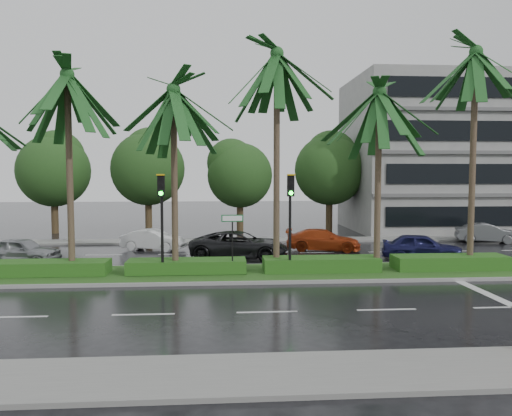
{
  "coord_description": "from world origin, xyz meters",
  "views": [
    {
      "loc": [
        -1.51,
        -20.98,
        4.54
      ],
      "look_at": [
        0.1,
        1.5,
        2.97
      ],
      "focal_mm": 35.0,
      "sensor_mm": 36.0,
      "label": 1
    }
  ],
  "objects": [
    {
      "name": "ground",
      "position": [
        0.0,
        0.0,
        0.0
      ],
      "size": [
        120.0,
        120.0,
        0.0
      ],
      "primitive_type": "plane",
      "color": "black",
      "rests_on": "ground"
    },
    {
      "name": "near_sidewalk",
      "position": [
        0.0,
        -10.2,
        0.06
      ],
      "size": [
        40.0,
        2.4,
        0.12
      ],
      "primitive_type": "cube",
      "color": "slate",
      "rests_on": "ground"
    },
    {
      "name": "far_sidewalk",
      "position": [
        0.0,
        12.0,
        0.06
      ],
      "size": [
        40.0,
        2.0,
        0.12
      ],
      "primitive_type": "cube",
      "color": "slate",
      "rests_on": "ground"
    },
    {
      "name": "median",
      "position": [
        0.0,
        1.0,
        0.08
      ],
      "size": [
        36.0,
        4.0,
        0.15
      ],
      "color": "gray",
      "rests_on": "ground"
    },
    {
      "name": "hedge",
      "position": [
        0.0,
        1.0,
        0.45
      ],
      "size": [
        35.2,
        1.4,
        0.6
      ],
      "color": "#154B16",
      "rests_on": "median"
    },
    {
      "name": "lane_markings",
      "position": [
        3.04,
        -0.43,
        0.01
      ],
      "size": [
        34.0,
        13.06,
        0.01
      ],
      "color": "silver",
      "rests_on": "ground"
    },
    {
      "name": "palm_row",
      "position": [
        -1.24,
        1.02,
        8.07
      ],
      "size": [
        26.3,
        4.2,
        10.66
      ],
      "color": "#3C3223",
      "rests_on": "median"
    },
    {
      "name": "signal_median_left",
      "position": [
        -4.0,
        0.3,
        3.0
      ],
      "size": [
        0.34,
        0.42,
        4.36
      ],
      "color": "black",
      "rests_on": "median"
    },
    {
      "name": "signal_median_right",
      "position": [
        1.5,
        0.3,
        3.0
      ],
      "size": [
        0.34,
        0.42,
        4.36
      ],
      "color": "black",
      "rests_on": "median"
    },
    {
      "name": "street_sign",
      "position": [
        -1.0,
        0.48,
        2.12
      ],
      "size": [
        0.95,
        0.09,
        2.6
      ],
      "color": "black",
      "rests_on": "median"
    },
    {
      "name": "bg_trees",
      "position": [
        -1.52,
        17.59,
        4.9
      ],
      "size": [
        32.89,
        5.57,
        8.04
      ],
      "color": "#372619",
      "rests_on": "ground"
    },
    {
      "name": "building",
      "position": [
        17.0,
        18.0,
        6.0
      ],
      "size": [
        16.0,
        10.0,
        12.0
      ],
      "primitive_type": "cube",
      "color": "slate",
      "rests_on": "ground"
    },
    {
      "name": "car_silver",
      "position": [
        -11.5,
        4.63,
        0.66
      ],
      "size": [
        2.32,
        4.1,
        1.32
      ],
      "primitive_type": "imported",
      "rotation": [
        0.0,
        0.0,
        1.36
      ],
      "color": "#95979C",
      "rests_on": "ground"
    },
    {
      "name": "car_white",
      "position": [
        -5.5,
        8.64,
        0.61
      ],
      "size": [
        2.35,
        3.94,
        1.23
      ],
      "primitive_type": "imported",
      "rotation": [
        0.0,
        0.0,
        1.27
      ],
      "color": "silver",
      "rests_on": "ground"
    },
    {
      "name": "car_darkgrey",
      "position": [
        -0.5,
        5.34,
        0.73
      ],
      "size": [
        3.32,
        5.6,
        1.46
      ],
      "primitive_type": "imported",
      "rotation": [
        0.0,
        0.0,
        1.39
      ],
      "color": "black",
      "rests_on": "ground"
    },
    {
      "name": "car_red",
      "position": [
        4.5,
        7.73,
        0.63
      ],
      "size": [
        2.61,
        4.6,
        1.26
      ],
      "primitive_type": "imported",
      "rotation": [
        0.0,
        0.0,
        1.37
      ],
      "color": "#A73512",
      "rests_on": "ground"
    },
    {
      "name": "car_blue",
      "position": [
        9.0,
        4.22,
        0.69
      ],
      "size": [
        2.76,
        4.37,
        1.39
      ],
      "primitive_type": "imported",
      "rotation": [
        0.0,
        0.0,
        1.27
      ],
      "color": "#191A4C",
      "rests_on": "ground"
    },
    {
      "name": "car_grey",
      "position": [
        15.89,
        10.25,
        0.63
      ],
      "size": [
        2.4,
        4.07,
        1.27
      ],
      "primitive_type": "imported",
      "rotation": [
        0.0,
        0.0,
        1.28
      ],
      "color": "#5D5F62",
      "rests_on": "ground"
    }
  ]
}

